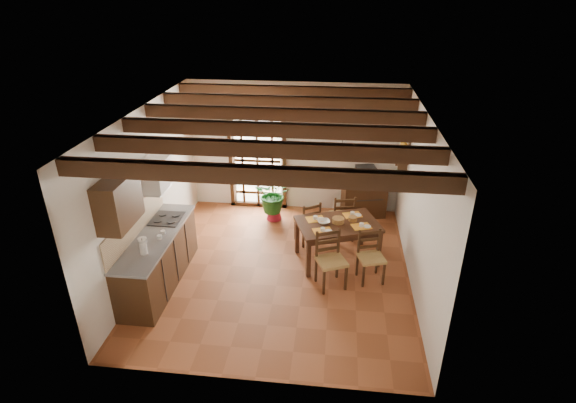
# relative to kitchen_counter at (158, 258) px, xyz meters

# --- Properties ---
(ground_plane) EXTENTS (5.00, 5.00, 0.00)m
(ground_plane) POSITION_rel_kitchen_counter_xyz_m (1.96, 0.60, -0.47)
(ground_plane) COLOR brown
(room_shell) EXTENTS (4.52, 5.02, 2.81)m
(room_shell) POSITION_rel_kitchen_counter_xyz_m (1.96, 0.60, 1.34)
(room_shell) COLOR silver
(room_shell) RESTS_ON ground_plane
(ceiling_beams) EXTENTS (4.50, 4.34, 0.20)m
(ceiling_beams) POSITION_rel_kitchen_counter_xyz_m (1.96, 0.60, 2.22)
(ceiling_beams) COLOR black
(ceiling_beams) RESTS_ON room_shell
(french_door) EXTENTS (1.26, 0.11, 2.32)m
(french_door) POSITION_rel_kitchen_counter_xyz_m (1.16, 3.05, 0.70)
(french_door) COLOR white
(french_door) RESTS_ON ground_plane
(kitchen_counter) EXTENTS (0.64, 2.25, 1.38)m
(kitchen_counter) POSITION_rel_kitchen_counter_xyz_m (0.00, 0.00, 0.00)
(kitchen_counter) COLOR #341F10
(kitchen_counter) RESTS_ON ground_plane
(upper_cabinet) EXTENTS (0.35, 0.80, 0.70)m
(upper_cabinet) POSITION_rel_kitchen_counter_xyz_m (-0.12, -0.70, 1.38)
(upper_cabinet) COLOR #341F10
(upper_cabinet) RESTS_ON room_shell
(range_hood) EXTENTS (0.38, 0.60, 0.54)m
(range_hood) POSITION_rel_kitchen_counter_xyz_m (-0.09, 0.55, 1.26)
(range_hood) COLOR white
(range_hood) RESTS_ON room_shell
(counter_items) EXTENTS (0.50, 1.43, 0.25)m
(counter_items) POSITION_rel_kitchen_counter_xyz_m (0.00, 0.09, 0.49)
(counter_items) COLOR black
(counter_items) RESTS_ON kitchen_counter
(dining_table) EXTENTS (1.63, 1.32, 0.76)m
(dining_table) POSITION_rel_kitchen_counter_xyz_m (2.94, 1.03, 0.19)
(dining_table) COLOR #391F12
(dining_table) RESTS_ON ground_plane
(chair_near_left) EXTENTS (0.58, 0.57, 0.98)m
(chair_near_left) POSITION_rel_kitchen_counter_xyz_m (2.85, 0.24, -0.17)
(chair_near_left) COLOR #AF894A
(chair_near_left) RESTS_ON ground_plane
(chair_near_right) EXTENTS (0.51, 0.49, 0.89)m
(chair_near_right) POSITION_rel_kitchen_counter_xyz_m (3.52, 0.47, -0.19)
(chair_near_right) COLOR #AF894A
(chair_near_right) RESTS_ON ground_plane
(chair_far_left) EXTENTS (0.55, 0.55, 0.88)m
(chair_far_left) POSITION_rel_kitchen_counter_xyz_m (2.37, 1.59, -0.20)
(chair_far_left) COLOR #AF894A
(chair_far_left) RESTS_ON ground_plane
(chair_far_right) EXTENTS (0.52, 0.50, 0.96)m
(chair_far_right) POSITION_rel_kitchen_counter_xyz_m (3.03, 1.83, -0.17)
(chair_far_right) COLOR #AF894A
(chair_far_right) RESTS_ON ground_plane
(table_setting) EXTENTS (1.02, 0.68, 0.10)m
(table_setting) POSITION_rel_kitchen_counter_xyz_m (2.94, 1.03, 0.33)
(table_setting) COLOR orange
(table_setting) RESTS_ON dining_table
(table_bowl) EXTENTS (0.26, 0.26, 0.05)m
(table_bowl) POSITION_rel_kitchen_counter_xyz_m (2.69, 0.99, 0.32)
(table_bowl) COLOR white
(table_bowl) RESTS_ON dining_table
(sideboard) EXTENTS (0.98, 0.61, 0.78)m
(sideboard) POSITION_rel_kitchen_counter_xyz_m (3.49, 2.83, -0.09)
(sideboard) COLOR #341F10
(sideboard) RESTS_ON ground_plane
(crt_tv) EXTENTS (0.46, 0.44, 0.34)m
(crt_tv) POSITION_rel_kitchen_counter_xyz_m (3.49, 2.82, 0.49)
(crt_tv) COLOR black
(crt_tv) RESTS_ON sideboard
(fuse_box) EXTENTS (0.25, 0.03, 0.32)m
(fuse_box) POSITION_rel_kitchen_counter_xyz_m (3.46, 3.08, 1.28)
(fuse_box) COLOR white
(fuse_box) RESTS_ON room_shell
(plant_pot) EXTENTS (0.33, 0.33, 0.20)m
(plant_pot) POSITION_rel_kitchen_counter_xyz_m (1.59, 2.44, -0.36)
(plant_pot) COLOR maroon
(plant_pot) RESTS_ON ground_plane
(potted_plant) EXTENTS (2.19, 1.96, 2.18)m
(potted_plant) POSITION_rel_kitchen_counter_xyz_m (1.59, 2.44, 0.10)
(potted_plant) COLOR #144C19
(potted_plant) RESTS_ON ground_plane
(wall_shelf) EXTENTS (0.20, 0.42, 0.20)m
(wall_shelf) POSITION_rel_kitchen_counter_xyz_m (4.10, 2.20, 1.04)
(wall_shelf) COLOR #341F10
(wall_shelf) RESTS_ON room_shell
(shelf_vase) EXTENTS (0.15, 0.15, 0.15)m
(shelf_vase) POSITION_rel_kitchen_counter_xyz_m (4.10, 2.20, 1.18)
(shelf_vase) COLOR #B2BFB2
(shelf_vase) RESTS_ON wall_shelf
(shelf_flowers) EXTENTS (0.14, 0.14, 0.36)m
(shelf_flowers) POSITION_rel_kitchen_counter_xyz_m (4.10, 2.20, 1.38)
(shelf_flowers) COLOR orange
(shelf_flowers) RESTS_ON shelf_vase
(framed_picture) EXTENTS (0.03, 0.32, 0.32)m
(framed_picture) POSITION_rel_kitchen_counter_xyz_m (4.18, 2.20, 1.58)
(framed_picture) COLOR brown
(framed_picture) RESTS_ON room_shell
(pendant_lamp) EXTENTS (0.36, 0.36, 0.84)m
(pendant_lamp) POSITION_rel_kitchen_counter_xyz_m (2.94, 1.13, 1.60)
(pendant_lamp) COLOR black
(pendant_lamp) RESTS_ON room_shell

